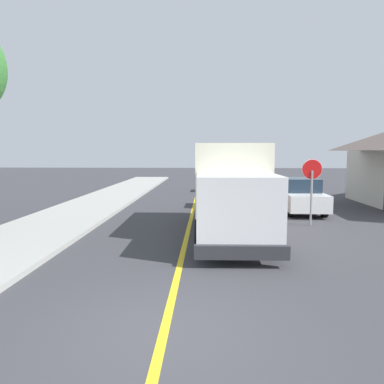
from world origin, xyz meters
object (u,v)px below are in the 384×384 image
box_truck (230,185)px  parked_van_across (299,196)px  parked_car_near (229,193)px  parked_car_mid (223,181)px  stop_sign (312,179)px

box_truck → parked_van_across: size_ratio=1.64×
parked_van_across → parked_car_near: bearing=160.6°
parked_car_mid → stop_sign: (2.98, -11.90, 1.06)m
box_truck → parked_van_across: (3.70, 4.85, -0.97)m
parked_van_across → stop_sign: (-0.37, -3.27, 1.06)m
stop_sign → box_truck: bearing=-154.7°
parked_car_near → parked_van_across: bearing=-19.4°
box_truck → parked_car_near: box_truck is taller
parked_car_near → stop_sign: (2.95, -4.44, 1.06)m
parked_van_across → parked_car_mid: bearing=111.2°
parked_van_across → stop_sign: size_ratio=1.66×
parked_car_near → parked_car_mid: same height
parked_car_mid → parked_car_near: bearing=-89.8°
parked_car_near → stop_sign: stop_sign is taller
parked_car_near → parked_van_across: 3.52m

